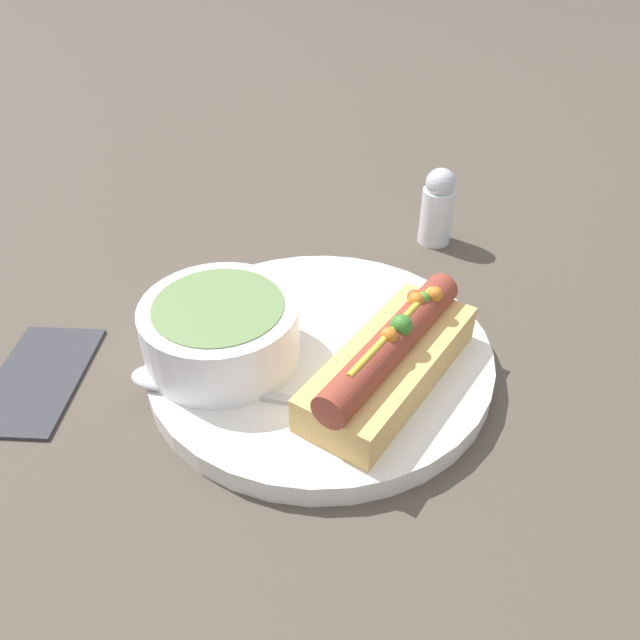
% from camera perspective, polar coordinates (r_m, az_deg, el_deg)
% --- Properties ---
extents(ground_plane, '(4.00, 4.00, 0.00)m').
position_cam_1_polar(ground_plane, '(0.51, -0.00, -4.08)').
color(ground_plane, '#4C4238').
extents(dinner_plate, '(0.27, 0.27, 0.02)m').
position_cam_1_polar(dinner_plate, '(0.50, -0.00, -3.31)').
color(dinner_plate, white).
rests_on(dinner_plate, ground_plane).
extents(hot_dog, '(0.17, 0.07, 0.06)m').
position_cam_1_polar(hot_dog, '(0.46, 6.47, -3.55)').
color(hot_dog, '#DBAD60').
rests_on(hot_dog, dinner_plate).
extents(soup_bowl, '(0.12, 0.12, 0.05)m').
position_cam_1_polar(soup_bowl, '(0.48, -9.05, -0.79)').
color(soup_bowl, white).
rests_on(soup_bowl, dinner_plate).
extents(spoon, '(0.09, 0.16, 0.01)m').
position_cam_1_polar(spoon, '(0.47, -11.99, -5.62)').
color(spoon, '#B7B7BC').
rests_on(spoon, dinner_plate).
extents(napkin, '(0.14, 0.12, 0.01)m').
position_cam_1_polar(napkin, '(0.54, -24.44, -4.77)').
color(napkin, '#333338').
rests_on(napkin, ground_plane).
extents(salt_shaker, '(0.03, 0.03, 0.08)m').
position_cam_1_polar(salt_shaker, '(0.66, 10.70, 10.15)').
color(salt_shaker, silver).
rests_on(salt_shaker, ground_plane).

